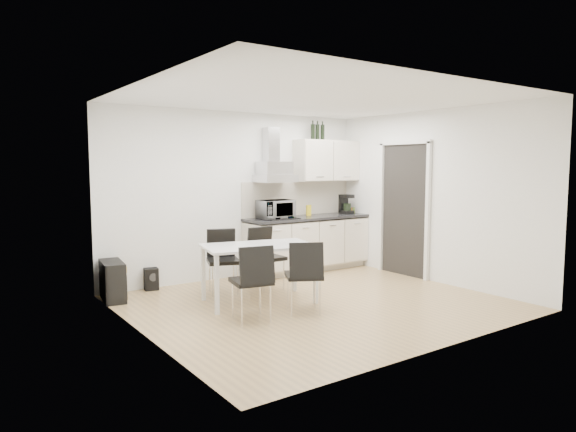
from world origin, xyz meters
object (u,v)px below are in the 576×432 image
kitchenette (308,221)px  chair_far_right (267,259)px  dining_table (259,251)px  chair_near_right (304,276)px  guitar_amp (113,281)px  chair_near_left (251,282)px  floor_speaker (151,279)px  chair_far_left (223,262)px

kitchenette → chair_far_right: bearing=-150.2°
dining_table → chair_near_right: bearing=-62.3°
chair_far_right → guitar_amp: 2.11m
chair_near_left → chair_near_right: (0.67, -0.10, 0.00)m
chair_near_left → chair_near_right: bearing=3.0°
kitchenette → chair_near_right: kitchenette is taller
floor_speaker → dining_table: bearing=-48.0°
chair_near_right → guitar_amp: size_ratio=1.36×
chair_near_right → floor_speaker: bearing=145.3°
kitchenette → chair_near_right: bearing=-128.3°
chair_near_right → chair_far_left: bearing=132.1°
chair_far_left → chair_near_right: 1.44m
dining_table → chair_near_right: chair_near_right is taller
chair_far_left → chair_near_right: same height
chair_far_right → chair_near_right: bearing=76.6°
dining_table → chair_far_left: (-0.16, 0.68, -0.23)m
kitchenette → chair_near_left: size_ratio=2.86×
dining_table → chair_far_right: size_ratio=1.75×
chair_near_left → floor_speaker: chair_near_left is taller
chair_near_right → guitar_amp: (-1.72, 1.89, -0.18)m
chair_far_left → chair_far_right: size_ratio=1.00×
guitar_amp → floor_speaker: guitar_amp is taller
dining_table → guitar_amp: dining_table is taller
chair_far_left → chair_near_right: size_ratio=1.00×
dining_table → chair_near_left: (-0.48, -0.61, -0.23)m
chair_near_right → floor_speaker: 2.43m
chair_near_left → floor_speaker: size_ratio=2.81×
kitchenette → chair_far_left: size_ratio=2.86×
chair_far_right → chair_near_left: bearing=49.3°
chair_far_left → chair_far_right: (0.63, -0.15, 0.00)m
chair_far_right → floor_speaker: chair_far_right is taller
chair_far_right → guitar_amp: (-2.00, 0.65, -0.18)m
kitchenette → chair_far_left: 2.04m
chair_near_left → guitar_amp: chair_near_left is taller
floor_speaker → guitar_amp: bearing=-148.5°
chair_far_right → chair_near_left: 1.48m
dining_table → floor_speaker: dining_table is taller
dining_table → chair_near_right: 0.77m
chair_far_left → guitar_amp: bearing=-0.2°
dining_table → chair_near_right: size_ratio=1.75×
chair_far_right → floor_speaker: 1.68m
chair_far_left → chair_near_left: size_ratio=1.00×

